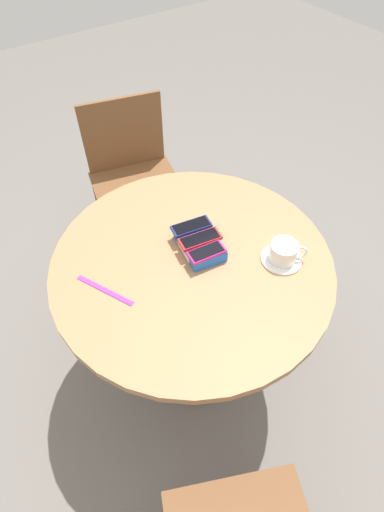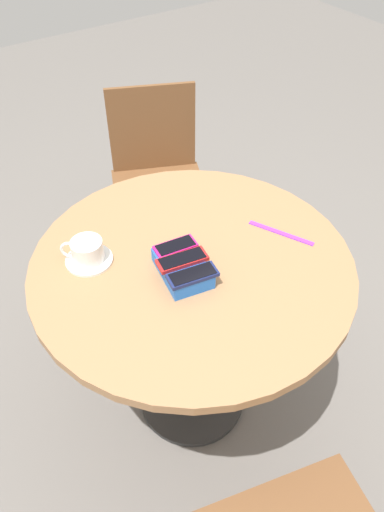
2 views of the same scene
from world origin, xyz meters
name	(u,v)px [view 1 (image 1 of 2)]	position (x,y,z in m)	size (l,w,h in m)	color
ground_plane	(192,361)	(0.00, 0.00, 0.00)	(8.00, 8.00, 0.00)	slate
round_table	(192,282)	(0.00, 0.00, 0.63)	(0.95, 0.95, 0.75)	#2D2D2D
phone_box	(200,244)	(-0.03, 0.05, 0.78)	(0.20, 0.15, 0.04)	blue
phone_navy	(191,226)	(-0.09, 0.06, 0.80)	(0.08, 0.14, 0.01)	navy
phone_red	(200,239)	(-0.02, 0.05, 0.80)	(0.08, 0.15, 0.01)	red
phone_magenta	(207,252)	(0.03, 0.03, 0.80)	(0.07, 0.13, 0.01)	#D11975
saucer	(281,259)	(0.17, 0.25, 0.76)	(0.14, 0.14, 0.01)	white
coffee_cup	(284,252)	(0.17, 0.25, 0.79)	(0.10, 0.11, 0.07)	white
lanyard_strap	(105,290)	(-0.05, -0.30, 0.75)	(0.21, 0.02, 0.00)	purple
chair_far_side	(135,182)	(-0.81, 0.20, 0.46)	(0.52, 0.52, 0.84)	brown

